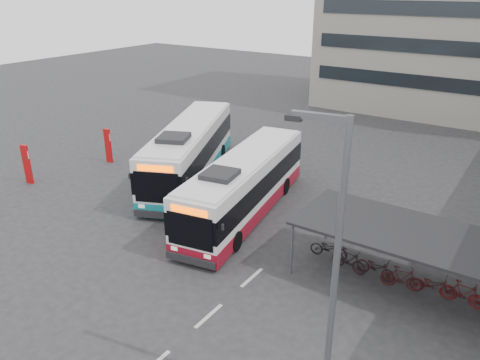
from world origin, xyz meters
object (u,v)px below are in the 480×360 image
Objects in this scene: bus_main at (245,186)px; bus_teal at (190,151)px; lamp_post at (332,263)px; pedestrian at (203,206)px.

bus_teal is at bearing 147.51° from bus_main.
lamp_post is at bearing -63.20° from bus_teal.
bus_teal is at bearing 130.55° from lamp_post.
pedestrian is 13.06m from lamp_post.
lamp_post is at bearing -107.16° from pedestrian.
pedestrian is (4.57, -4.50, -0.79)m from bus_teal.
bus_main is 0.95× the size of bus_teal.
bus_teal is at bearing 64.44° from pedestrian.
bus_main is 1.35× the size of lamp_post.
bus_teal is 19.06m from lamp_post.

